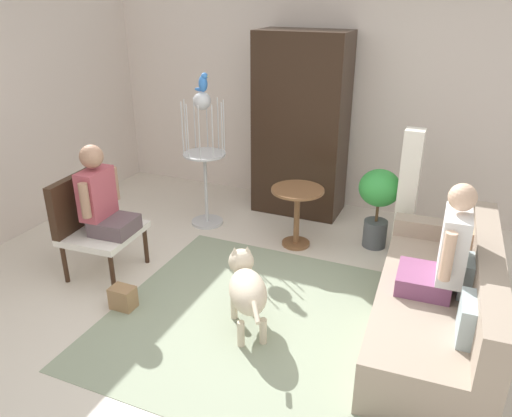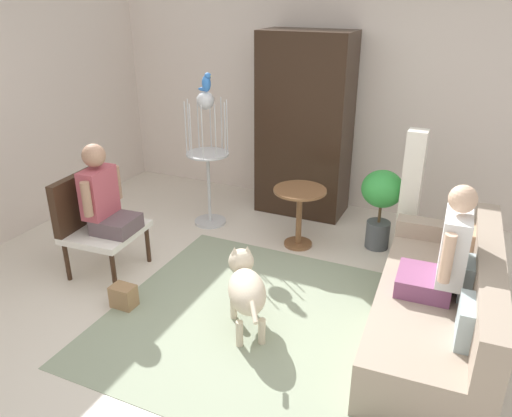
{
  "view_description": "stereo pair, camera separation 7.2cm",
  "coord_description": "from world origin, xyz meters",
  "px_view_note": "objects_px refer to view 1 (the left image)",
  "views": [
    {
      "loc": [
        1.39,
        -3.04,
        2.49
      ],
      "look_at": [
        -0.02,
        0.25,
        0.91
      ],
      "focal_mm": 35.18,
      "sensor_mm": 36.0,
      "label": 1
    },
    {
      "loc": [
        1.46,
        -3.01,
        2.49
      ],
      "look_at": [
        -0.02,
        0.25,
        0.91
      ],
      "focal_mm": 35.18,
      "sensor_mm": 36.0,
      "label": 2
    }
  ],
  "objects_px": {
    "round_end_table": "(297,207)",
    "dog": "(247,287)",
    "armchair": "(90,219)",
    "column_lamp": "(407,195)",
    "bird_cage_stand": "(204,152)",
    "armoire_cabinet": "(301,126)",
    "person_on_armchair": "(102,198)",
    "potted_plant": "(379,198)",
    "handbag": "(123,298)",
    "parrot": "(203,83)",
    "person_on_couch": "(445,251)",
    "couch": "(441,304)"
  },
  "relations": [
    {
      "from": "person_on_couch",
      "to": "dog",
      "type": "height_order",
      "value": "person_on_couch"
    },
    {
      "from": "bird_cage_stand",
      "to": "column_lamp",
      "type": "bearing_deg",
      "value": 3.87
    },
    {
      "from": "bird_cage_stand",
      "to": "handbag",
      "type": "bearing_deg",
      "value": -85.25
    },
    {
      "from": "parrot",
      "to": "armoire_cabinet",
      "type": "bearing_deg",
      "value": 44.97
    },
    {
      "from": "round_end_table",
      "to": "handbag",
      "type": "height_order",
      "value": "round_end_table"
    },
    {
      "from": "couch",
      "to": "bird_cage_stand",
      "type": "height_order",
      "value": "bird_cage_stand"
    },
    {
      "from": "parrot",
      "to": "column_lamp",
      "type": "xyz_separation_m",
      "value": [
        2.13,
        0.15,
        -0.96
      ]
    },
    {
      "from": "bird_cage_stand",
      "to": "armoire_cabinet",
      "type": "height_order",
      "value": "armoire_cabinet"
    },
    {
      "from": "person_on_couch",
      "to": "column_lamp",
      "type": "bearing_deg",
      "value": 108.51
    },
    {
      "from": "round_end_table",
      "to": "bird_cage_stand",
      "type": "height_order",
      "value": "bird_cage_stand"
    },
    {
      "from": "potted_plant",
      "to": "couch",
      "type": "bearing_deg",
      "value": -60.18
    },
    {
      "from": "person_on_armchair",
      "to": "bird_cage_stand",
      "type": "bearing_deg",
      "value": 76.24
    },
    {
      "from": "armchair",
      "to": "column_lamp",
      "type": "bearing_deg",
      "value": 29.33
    },
    {
      "from": "couch",
      "to": "round_end_table",
      "type": "bearing_deg",
      "value": 146.64
    },
    {
      "from": "potted_plant",
      "to": "column_lamp",
      "type": "xyz_separation_m",
      "value": [
        0.28,
        -0.05,
        0.09
      ]
    },
    {
      "from": "parrot",
      "to": "column_lamp",
      "type": "relative_size",
      "value": 0.15
    },
    {
      "from": "armchair",
      "to": "armoire_cabinet",
      "type": "relative_size",
      "value": 0.45
    },
    {
      "from": "parrot",
      "to": "armoire_cabinet",
      "type": "height_order",
      "value": "armoire_cabinet"
    },
    {
      "from": "bird_cage_stand",
      "to": "parrot",
      "type": "xyz_separation_m",
      "value": [
        0.02,
        -0.0,
        0.74
      ]
    },
    {
      "from": "armchair",
      "to": "parrot",
      "type": "xyz_separation_m",
      "value": [
        0.5,
        1.33,
        1.06
      ]
    },
    {
      "from": "person_on_armchair",
      "to": "bird_cage_stand",
      "type": "relative_size",
      "value": 0.54
    },
    {
      "from": "column_lamp",
      "to": "handbag",
      "type": "xyz_separation_m",
      "value": [
        -2.01,
        -1.9,
        -0.54
      ]
    },
    {
      "from": "person_on_couch",
      "to": "column_lamp",
      "type": "height_order",
      "value": "column_lamp"
    },
    {
      "from": "armoire_cabinet",
      "to": "potted_plant",
      "type": "bearing_deg",
      "value": -30.08
    },
    {
      "from": "potted_plant",
      "to": "handbag",
      "type": "relative_size",
      "value": 4.14
    },
    {
      "from": "dog",
      "to": "person_on_armchair",
      "type": "bearing_deg",
      "value": 170.71
    },
    {
      "from": "person_on_armchair",
      "to": "handbag",
      "type": "xyz_separation_m",
      "value": [
        0.47,
        -0.43,
        -0.67
      ]
    },
    {
      "from": "couch",
      "to": "armoire_cabinet",
      "type": "relative_size",
      "value": 0.99
    },
    {
      "from": "column_lamp",
      "to": "armoire_cabinet",
      "type": "distance_m",
      "value": 1.53
    },
    {
      "from": "column_lamp",
      "to": "handbag",
      "type": "bearing_deg",
      "value": -136.52
    },
    {
      "from": "bird_cage_stand",
      "to": "armoire_cabinet",
      "type": "xyz_separation_m",
      "value": [
        0.83,
        0.81,
        0.19
      ]
    },
    {
      "from": "armchair",
      "to": "dog",
      "type": "xyz_separation_m",
      "value": [
        1.69,
        -0.24,
        -0.17
      ]
    },
    {
      "from": "armchair",
      "to": "person_on_couch",
      "type": "xyz_separation_m",
      "value": [
        3.06,
        0.22,
        0.21
      ]
    },
    {
      "from": "round_end_table",
      "to": "dog",
      "type": "height_order",
      "value": "round_end_table"
    },
    {
      "from": "round_end_table",
      "to": "potted_plant",
      "type": "bearing_deg",
      "value": 21.62
    },
    {
      "from": "armchair",
      "to": "dog",
      "type": "height_order",
      "value": "armchair"
    },
    {
      "from": "column_lamp",
      "to": "parrot",
      "type": "bearing_deg",
      "value": -176.1
    },
    {
      "from": "bird_cage_stand",
      "to": "handbag",
      "type": "relative_size",
      "value": 7.41
    },
    {
      "from": "bird_cage_stand",
      "to": "handbag",
      "type": "distance_m",
      "value": 1.92
    },
    {
      "from": "couch",
      "to": "column_lamp",
      "type": "distance_m",
      "value": 1.37
    },
    {
      "from": "potted_plant",
      "to": "armoire_cabinet",
      "type": "distance_m",
      "value": 1.31
    },
    {
      "from": "dog",
      "to": "armoire_cabinet",
      "type": "bearing_deg",
      "value": 99.06
    },
    {
      "from": "couch",
      "to": "handbag",
      "type": "bearing_deg",
      "value": -164.86
    },
    {
      "from": "parrot",
      "to": "handbag",
      "type": "distance_m",
      "value": 2.31
    },
    {
      "from": "person_on_armchair",
      "to": "dog",
      "type": "distance_m",
      "value": 1.6
    },
    {
      "from": "armchair",
      "to": "person_on_armchair",
      "type": "xyz_separation_m",
      "value": [
        0.16,
        0.01,
        0.23
      ]
    },
    {
      "from": "couch",
      "to": "armchair",
      "type": "height_order",
      "value": "armchair"
    },
    {
      "from": "person_on_couch",
      "to": "handbag",
      "type": "xyz_separation_m",
      "value": [
        -2.43,
        -0.64,
        -0.64
      ]
    },
    {
      "from": "armchair",
      "to": "couch",
      "type": "bearing_deg",
      "value": 4.52
    },
    {
      "from": "parrot",
      "to": "bird_cage_stand",
      "type": "bearing_deg",
      "value": 180.0
    }
  ]
}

